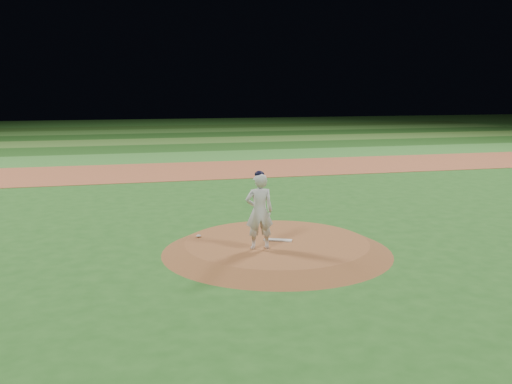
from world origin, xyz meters
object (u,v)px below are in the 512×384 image
at_px(pitchers_mound, 277,246).
at_px(pitcher_on_mound, 259,211).
at_px(rosin_bag, 199,236).
at_px(pitching_rubber, 278,240).

relative_size(pitchers_mound, pitcher_on_mound, 3.06).
height_order(rosin_bag, pitcher_on_mound, pitcher_on_mound).
bearing_deg(pitcher_on_mound, pitchers_mound, 40.71).
xyz_separation_m(rosin_bag, pitcher_on_mound, (1.20, -1.33, 0.85)).
bearing_deg(pitching_rubber, pitcher_on_mound, -113.84).
xyz_separation_m(pitchers_mound, rosin_bag, (-1.76, 0.85, 0.16)).
bearing_deg(pitching_rubber, pitchers_mound, -103.82).
xyz_separation_m(pitchers_mound, pitching_rubber, (0.04, 0.06, 0.14)).
bearing_deg(pitcher_on_mound, pitching_rubber, 41.66).
relative_size(pitchers_mound, rosin_bag, 45.60).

